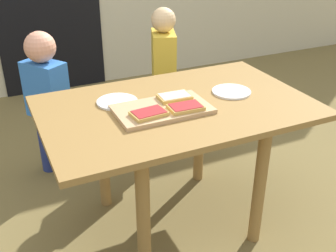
{
  "coord_description": "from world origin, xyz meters",
  "views": [
    {
      "loc": [
        -0.77,
        -1.56,
        1.48
      ],
      "look_at": [
        -0.05,
        0.0,
        0.58
      ],
      "focal_mm": 44.25,
      "sensor_mm": 36.0,
      "label": 1
    }
  ],
  "objects_px": {
    "pizza_slice_far_right": "(175,97)",
    "plate_white_right": "(231,92)",
    "pizza_slice_near_left": "(149,113)",
    "plate_white_left": "(117,102)",
    "child_left": "(47,97)",
    "cutting_board": "(162,109)",
    "pizza_slice_near_right": "(186,107)",
    "child_right": "(164,75)",
    "dining_table": "(177,123)"
  },
  "relations": [
    {
      "from": "pizza_slice_near_left",
      "to": "pizza_slice_near_right",
      "type": "bearing_deg",
      "value": -3.52
    },
    {
      "from": "pizza_slice_near_left",
      "to": "child_right",
      "type": "height_order",
      "value": "child_right"
    },
    {
      "from": "pizza_slice_far_right",
      "to": "child_right",
      "type": "distance_m",
      "value": 0.76
    },
    {
      "from": "pizza_slice_near_left",
      "to": "child_right",
      "type": "xyz_separation_m",
      "value": [
        0.43,
        0.81,
        -0.17
      ]
    },
    {
      "from": "cutting_board",
      "to": "plate_white_right",
      "type": "height_order",
      "value": "cutting_board"
    },
    {
      "from": "dining_table",
      "to": "pizza_slice_near_left",
      "type": "xyz_separation_m",
      "value": [
        -0.18,
        -0.09,
        0.13
      ]
    },
    {
      "from": "pizza_slice_far_right",
      "to": "pizza_slice_near_right",
      "type": "relative_size",
      "value": 1.0
    },
    {
      "from": "plate_white_right",
      "to": "child_right",
      "type": "relative_size",
      "value": 0.2
    },
    {
      "from": "cutting_board",
      "to": "child_left",
      "type": "height_order",
      "value": "child_left"
    },
    {
      "from": "cutting_board",
      "to": "plate_white_right",
      "type": "distance_m",
      "value": 0.4
    },
    {
      "from": "plate_white_right",
      "to": "pizza_slice_near_left",
      "type": "bearing_deg",
      "value": -167.86
    },
    {
      "from": "cutting_board",
      "to": "pizza_slice_near_right",
      "type": "bearing_deg",
      "value": -36.3
    },
    {
      "from": "pizza_slice_near_left",
      "to": "plate_white_left",
      "type": "relative_size",
      "value": 0.83
    },
    {
      "from": "cutting_board",
      "to": "child_left",
      "type": "relative_size",
      "value": 0.47
    },
    {
      "from": "pizza_slice_far_right",
      "to": "plate_white_left",
      "type": "bearing_deg",
      "value": 155.86
    },
    {
      "from": "pizza_slice_far_right",
      "to": "plate_white_right",
      "type": "distance_m",
      "value": 0.3
    },
    {
      "from": "pizza_slice_far_right",
      "to": "child_left",
      "type": "bearing_deg",
      "value": 124.62
    },
    {
      "from": "child_left",
      "to": "plate_white_right",
      "type": "bearing_deg",
      "value": -42.17
    },
    {
      "from": "child_left",
      "to": "pizza_slice_far_right",
      "type": "bearing_deg",
      "value": -55.38
    },
    {
      "from": "pizza_slice_near_right",
      "to": "child_right",
      "type": "xyz_separation_m",
      "value": [
        0.26,
        0.82,
        -0.17
      ]
    },
    {
      "from": "dining_table",
      "to": "pizza_slice_far_right",
      "type": "relative_size",
      "value": 8.14
    },
    {
      "from": "child_right",
      "to": "pizza_slice_near_left",
      "type": "bearing_deg",
      "value": -118.17
    },
    {
      "from": "pizza_slice_near_right",
      "to": "child_right",
      "type": "bearing_deg",
      "value": 72.2
    },
    {
      "from": "cutting_board",
      "to": "pizza_slice_near_left",
      "type": "height_order",
      "value": "pizza_slice_near_left"
    },
    {
      "from": "pizza_slice_near_left",
      "to": "plate_white_right",
      "type": "height_order",
      "value": "pizza_slice_near_left"
    },
    {
      "from": "cutting_board",
      "to": "child_right",
      "type": "xyz_separation_m",
      "value": [
        0.35,
        0.76,
        -0.15
      ]
    },
    {
      "from": "plate_white_right",
      "to": "child_right",
      "type": "xyz_separation_m",
      "value": [
        -0.05,
        0.71,
        -0.14
      ]
    },
    {
      "from": "dining_table",
      "to": "plate_white_right",
      "type": "bearing_deg",
      "value": 2.82
    },
    {
      "from": "pizza_slice_near_left",
      "to": "plate_white_right",
      "type": "xyz_separation_m",
      "value": [
        0.48,
        0.1,
        -0.02
      ]
    },
    {
      "from": "child_left",
      "to": "child_right",
      "type": "relative_size",
      "value": 0.93
    },
    {
      "from": "pizza_slice_far_right",
      "to": "child_left",
      "type": "xyz_separation_m",
      "value": [
        -0.48,
        0.7,
        -0.19
      ]
    },
    {
      "from": "dining_table",
      "to": "child_left",
      "type": "xyz_separation_m",
      "value": [
        -0.48,
        0.73,
        -0.07
      ]
    },
    {
      "from": "dining_table",
      "to": "plate_white_right",
      "type": "relative_size",
      "value": 6.54
    },
    {
      "from": "plate_white_left",
      "to": "child_right",
      "type": "bearing_deg",
      "value": 49.41
    },
    {
      "from": "dining_table",
      "to": "plate_white_left",
      "type": "xyz_separation_m",
      "value": [
        -0.24,
        0.14,
        0.1
      ]
    },
    {
      "from": "cutting_board",
      "to": "child_right",
      "type": "bearing_deg",
      "value": 65.3
    },
    {
      "from": "dining_table",
      "to": "cutting_board",
      "type": "height_order",
      "value": "cutting_board"
    },
    {
      "from": "pizza_slice_near_right",
      "to": "plate_white_right",
      "type": "distance_m",
      "value": 0.33
    },
    {
      "from": "pizza_slice_far_right",
      "to": "child_left",
      "type": "relative_size",
      "value": 0.17
    },
    {
      "from": "dining_table",
      "to": "child_right",
      "type": "relative_size",
      "value": 1.29
    },
    {
      "from": "plate_white_left",
      "to": "child_right",
      "type": "xyz_separation_m",
      "value": [
        0.5,
        0.59,
        -0.14
      ]
    },
    {
      "from": "pizza_slice_far_right",
      "to": "pizza_slice_near_left",
      "type": "xyz_separation_m",
      "value": [
        -0.18,
        -0.11,
        0.0
      ]
    },
    {
      "from": "cutting_board",
      "to": "plate_white_left",
      "type": "relative_size",
      "value": 2.21
    },
    {
      "from": "child_right",
      "to": "pizza_slice_far_right",
      "type": "bearing_deg",
      "value": -110.01
    },
    {
      "from": "pizza_slice_near_right",
      "to": "dining_table",
      "type": "bearing_deg",
      "value": 87.1
    },
    {
      "from": "dining_table",
      "to": "pizza_slice_near_right",
      "type": "relative_size",
      "value": 8.15
    },
    {
      "from": "plate_white_right",
      "to": "dining_table",
      "type": "bearing_deg",
      "value": -177.18
    },
    {
      "from": "cutting_board",
      "to": "plate_white_left",
      "type": "bearing_deg",
      "value": 131.57
    },
    {
      "from": "pizza_slice_near_left",
      "to": "plate_white_left",
      "type": "xyz_separation_m",
      "value": [
        -0.07,
        0.22,
        -0.02
      ]
    },
    {
      "from": "pizza_slice_near_left",
      "to": "child_left",
      "type": "height_order",
      "value": "child_left"
    }
  ]
}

